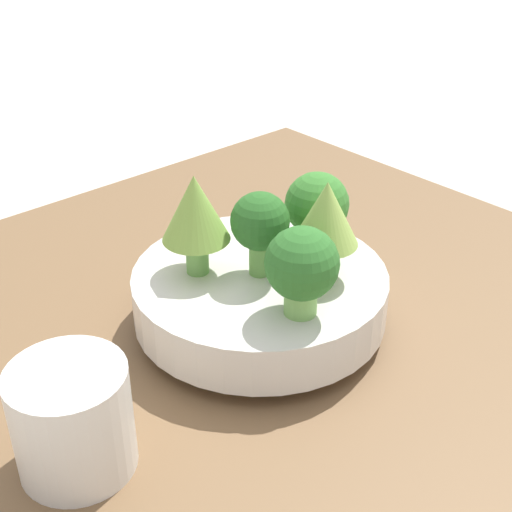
# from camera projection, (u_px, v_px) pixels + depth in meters

# --- Properties ---
(ground_plane) EXTENTS (6.00, 6.00, 0.00)m
(ground_plane) POSITION_uv_depth(u_px,v_px,m) (249.00, 350.00, 0.73)
(ground_plane) COLOR beige
(table) EXTENTS (0.81, 0.74, 0.04)m
(table) POSITION_uv_depth(u_px,v_px,m) (249.00, 334.00, 0.72)
(table) COLOR brown
(table) RESTS_ON ground_plane
(bowl) EXTENTS (0.24, 0.24, 0.06)m
(bowl) POSITION_uv_depth(u_px,v_px,m) (256.00, 297.00, 0.68)
(bowl) COLOR silver
(bowl) RESTS_ON table
(broccoli_floret_back) EXTENTS (0.06, 0.06, 0.08)m
(broccoli_floret_back) POSITION_uv_depth(u_px,v_px,m) (302.00, 266.00, 0.59)
(broccoli_floret_back) COLOR #7AB256
(broccoli_floret_back) RESTS_ON bowl
(broccoli_floret_center) EXTENTS (0.05, 0.05, 0.08)m
(broccoli_floret_center) POSITION_uv_depth(u_px,v_px,m) (256.00, 226.00, 0.64)
(broccoli_floret_center) COLOR #6BA34C
(broccoli_floret_center) RESTS_ON bowl
(romanesco_piece_far) EXTENTS (0.06, 0.06, 0.10)m
(romanesco_piece_far) POSITION_uv_depth(u_px,v_px,m) (326.00, 218.00, 0.63)
(romanesco_piece_far) COLOR #609347
(romanesco_piece_far) RESTS_ON bowl
(broccoli_floret_left) EXTENTS (0.06, 0.06, 0.08)m
(broccoli_floret_left) POSITION_uv_depth(u_px,v_px,m) (317.00, 206.00, 0.68)
(broccoli_floret_left) COLOR #7AB256
(broccoli_floret_left) RESTS_ON bowl
(romanesco_piece_near) EXTENTS (0.06, 0.06, 0.10)m
(romanesco_piece_near) POSITION_uv_depth(u_px,v_px,m) (195.00, 211.00, 0.64)
(romanesco_piece_near) COLOR #6BA34C
(romanesco_piece_near) RESTS_ON bowl
(cup) EXTENTS (0.09, 0.09, 0.09)m
(cup) POSITION_uv_depth(u_px,v_px,m) (73.00, 419.00, 0.52)
(cup) COLOR silver
(cup) RESTS_ON table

